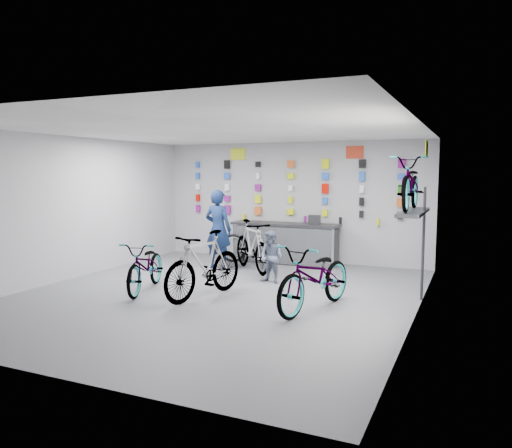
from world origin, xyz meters
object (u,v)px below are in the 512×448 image
at_px(bike_left, 146,266).
at_px(customer, 271,257).
at_px(bike_center, 204,265).
at_px(clerk, 218,229).
at_px(counter, 285,244).
at_px(bike_right, 316,277).
at_px(bike_service, 252,246).

bearing_deg(bike_left, customer, 22.27).
height_order(bike_center, clerk, clerk).
relative_size(counter, bike_center, 1.35).
bearing_deg(bike_left, bike_center, -17.02).
xyz_separation_m(bike_center, bike_right, (2.08, 0.03, -0.05)).
relative_size(counter, customer, 2.52).
height_order(counter, bike_center, bike_center).
distance_m(bike_center, bike_right, 2.08).
height_order(bike_service, customer, bike_service).
height_order(bike_center, bike_right, bike_center).
bearing_deg(bike_service, bike_right, -93.51).
bearing_deg(customer, bike_left, -126.16).
distance_m(bike_center, customer, 1.71).
bearing_deg(counter, bike_service, -105.00).
xyz_separation_m(clerk, customer, (1.71, -0.91, -0.39)).
bearing_deg(clerk, customer, 155.38).
height_order(counter, customer, customer).
relative_size(bike_left, bike_center, 0.92).
xyz_separation_m(counter, clerk, (-1.16, -1.31, 0.44)).
relative_size(bike_center, bike_right, 0.95).
bearing_deg(bike_service, clerk, 138.55).
distance_m(counter, bike_center, 3.80).
distance_m(counter, bike_right, 4.25).
bearing_deg(counter, clerk, -131.65).
xyz_separation_m(counter, customer, (0.54, -2.22, 0.05)).
xyz_separation_m(bike_left, bike_center, (1.26, 0.01, 0.12)).
bearing_deg(customer, bike_center, -98.40).
bearing_deg(bike_center, bike_service, 106.75).
distance_m(counter, customer, 2.29).
distance_m(bike_left, bike_center, 1.26).
relative_size(counter, clerk, 1.46).
relative_size(counter, bike_service, 1.39).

